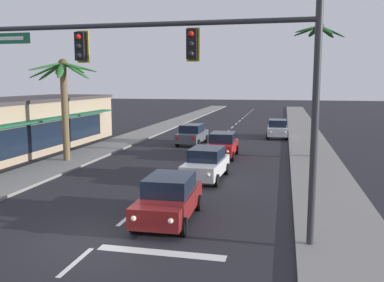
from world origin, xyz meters
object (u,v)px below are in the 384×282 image
at_px(sedan_oncoming_far, 192,134).
at_px(sedan_parked_nearest_kerb, 277,129).
at_px(sedan_third_in_queue, 206,163).
at_px(sedan_fifth_in_queue, 222,145).
at_px(palm_left_second, 64,89).
at_px(palm_right_second, 318,70).
at_px(sedan_lead_at_stop_bar, 169,198).
at_px(traffic_signal_mast, 198,70).

bearing_deg(sedan_oncoming_far, sedan_parked_nearest_kerb, 40.70).
height_order(sedan_third_in_queue, sedan_oncoming_far, same).
bearing_deg(sedan_oncoming_far, sedan_third_in_queue, -74.05).
distance_m(sedan_fifth_in_queue, palm_left_second, 11.05).
bearing_deg(palm_left_second, palm_right_second, 17.66).
xyz_separation_m(sedan_oncoming_far, palm_right_second, (9.45, -4.27, 5.06)).
height_order(sedan_lead_at_stop_bar, sedan_fifth_in_queue, same).
bearing_deg(sedan_third_in_queue, sedan_oncoming_far, 105.95).
height_order(traffic_signal_mast, sedan_third_in_queue, traffic_signal_mast).
xyz_separation_m(sedan_fifth_in_queue, sedan_parked_nearest_kerb, (3.54, 11.04, 0.00)).
distance_m(traffic_signal_mast, sedan_third_in_queue, 9.66).
bearing_deg(sedan_oncoming_far, palm_right_second, -24.33).
xyz_separation_m(sedan_third_in_queue, palm_left_second, (-9.65, 2.69, 3.83)).
distance_m(traffic_signal_mast, sedan_fifth_in_queue, 15.92).
xyz_separation_m(palm_left_second, palm_right_second, (15.68, 4.99, 1.24)).
bearing_deg(sedan_third_in_queue, sedan_parked_nearest_kerb, 79.17).
relative_size(sedan_lead_at_stop_bar, palm_right_second, 0.50).
xyz_separation_m(sedan_third_in_queue, sedan_fifth_in_queue, (-0.13, 6.79, 0.00)).
bearing_deg(sedan_oncoming_far, sedan_fifth_in_queue, -57.51).
xyz_separation_m(sedan_parked_nearest_kerb, palm_right_second, (2.62, -10.15, 5.06)).
distance_m(sedan_fifth_in_queue, sedan_parked_nearest_kerb, 11.59).
bearing_deg(sedan_parked_nearest_kerb, palm_left_second, -130.78).
bearing_deg(sedan_lead_at_stop_bar, sedan_fifth_in_queue, 89.97).
bearing_deg(palm_left_second, sedan_parked_nearest_kerb, 49.22).
bearing_deg(traffic_signal_mast, sedan_third_in_queue, 98.68).
bearing_deg(sedan_third_in_queue, traffic_signal_mast, -81.32).
height_order(sedan_lead_at_stop_bar, palm_left_second, palm_left_second).
relative_size(sedan_third_in_queue, sedan_oncoming_far, 1.00).
height_order(sedan_parked_nearest_kerb, palm_right_second, palm_right_second).
xyz_separation_m(sedan_lead_at_stop_bar, sedan_parked_nearest_kerb, (3.55, 24.62, 0.00)).
xyz_separation_m(sedan_oncoming_far, palm_left_second, (-6.23, -9.27, 3.83)).
relative_size(traffic_signal_mast, palm_left_second, 1.79).
distance_m(sedan_oncoming_far, palm_right_second, 11.54).
bearing_deg(palm_left_second, sedan_third_in_queue, -15.58).
bearing_deg(palm_right_second, sedan_third_in_queue, -128.14).
relative_size(traffic_signal_mast, palm_right_second, 1.31).
relative_size(sedan_lead_at_stop_bar, sedan_parked_nearest_kerb, 1.00).
xyz_separation_m(sedan_lead_at_stop_bar, sedan_fifth_in_queue, (0.01, 13.58, 0.00)).
bearing_deg(palm_right_second, sedan_parked_nearest_kerb, 104.50).
height_order(sedan_third_in_queue, palm_right_second, palm_right_second).
bearing_deg(traffic_signal_mast, sedan_lead_at_stop_bar, 131.85).
distance_m(traffic_signal_mast, sedan_lead_at_stop_bar, 5.11).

